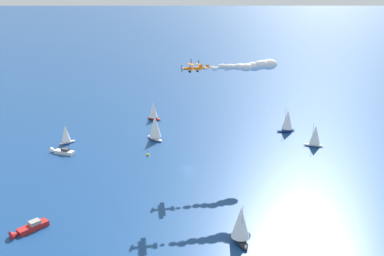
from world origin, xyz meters
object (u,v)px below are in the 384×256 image
(motorboat_far_stbd, at_px, (61,151))
(sailboat_inshore, at_px, (315,136))
(motorboat_trailing, at_px, (28,229))
(biplane_lead, at_px, (191,68))
(sailboat_far_port, at_px, (153,111))
(marker_buoy, at_px, (148,155))
(wingwalker_lead, at_px, (191,61))
(wingwalker_wingman, at_px, (199,62))
(sailboat_mid_cluster, at_px, (66,134))
(biplane_wingman, at_px, (199,68))
(sailboat_near_centre, at_px, (241,224))
(sailboat_offshore, at_px, (287,121))
(sailboat_ahead, at_px, (155,128))

(motorboat_far_stbd, distance_m, sailboat_inshore, 101.07)
(motorboat_trailing, relative_size, biplane_lead, 1.57)
(sailboat_far_port, xyz_separation_m, motorboat_far_stbd, (-53.39, -2.39, -3.61))
(marker_buoy, bearing_deg, motorboat_trailing, -167.34)
(motorboat_far_stbd, distance_m, marker_buoy, 34.16)
(marker_buoy, bearing_deg, wingwalker_lead, -98.05)
(sailboat_far_port, height_order, wingwalker_wingman, wingwalker_wingman)
(sailboat_mid_cluster, bearing_deg, motorboat_trailing, -133.61)
(motorboat_far_stbd, relative_size, biplane_wingman, 1.51)
(sailboat_inshore, bearing_deg, sailboat_mid_cluster, 128.31)
(sailboat_far_port, relative_size, biplane_lead, 1.43)
(sailboat_near_centre, relative_size, marker_buoy, 5.39)
(motorboat_far_stbd, bearing_deg, sailboat_offshore, -34.74)
(sailboat_near_centre, bearing_deg, sailboat_mid_cluster, 82.40)
(marker_buoy, xyz_separation_m, wingwalker_wingman, (10.22, -16.71, 36.62))
(sailboat_inshore, distance_m, biplane_lead, 66.52)
(motorboat_trailing, distance_m, sailboat_mid_cluster, 66.43)
(sailboat_near_centre, distance_m, biplane_wingman, 63.05)
(motorboat_trailing, bearing_deg, marker_buoy, 12.66)
(sailboat_near_centre, distance_m, sailboat_inshore, 77.10)
(sailboat_near_centre, height_order, sailboat_offshore, sailboat_near_centre)
(sailboat_far_port, xyz_separation_m, wingwalker_wingman, (-23.04, -46.70, 32.62))
(motorboat_trailing, height_order, biplane_wingman, biplane_wingman)
(motorboat_far_stbd, xyz_separation_m, wingwalker_wingman, (30.34, -44.31, 36.23))
(biplane_lead, height_order, wingwalker_lead, wingwalker_lead)
(sailboat_near_centre, height_order, biplane_wingman, biplane_wingman)
(sailboat_offshore, distance_m, sailboat_ahead, 58.58)
(sailboat_far_port, distance_m, biplane_wingman, 60.54)
(motorboat_far_stbd, distance_m, sailboat_mid_cluster, 11.06)
(sailboat_offshore, xyz_separation_m, wingwalker_lead, (-62.73, 2.64, 35.11))
(sailboat_far_port, distance_m, motorboat_far_stbd, 53.56)
(sailboat_far_port, distance_m, sailboat_mid_cluster, 46.07)
(sailboat_far_port, relative_size, biplane_wingman, 1.43)
(sailboat_offshore, height_order, motorboat_trailing, sailboat_offshore)
(sailboat_inshore, height_order, wingwalker_wingman, wingwalker_wingman)
(sailboat_near_centre, bearing_deg, wingwalker_lead, 58.29)
(sailboat_offshore, relative_size, biplane_wingman, 1.64)
(sailboat_inshore, distance_m, sailboat_offshore, 19.42)
(motorboat_trailing, height_order, wingwalker_wingman, wingwalker_wingman)
(sailboat_ahead, relative_size, wingwalker_lead, 6.64)
(marker_buoy, relative_size, biplane_wingman, 0.31)
(sailboat_far_port, bearing_deg, marker_buoy, -137.96)
(sailboat_offshore, height_order, marker_buoy, sailboat_offshore)
(sailboat_far_port, bearing_deg, wingwalker_lead, -123.87)
(sailboat_inshore, distance_m, marker_buoy, 67.49)
(sailboat_offshore, bearing_deg, sailboat_near_centre, -158.96)
(sailboat_offshore, distance_m, sailboat_mid_cluster, 95.08)
(sailboat_mid_cluster, distance_m, biplane_wingman, 64.41)
(sailboat_offshore, height_order, biplane_lead, biplane_lead)
(sailboat_mid_cluster, bearing_deg, sailboat_near_centre, -97.60)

